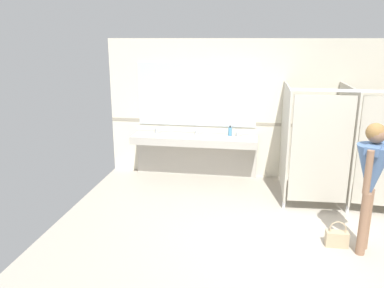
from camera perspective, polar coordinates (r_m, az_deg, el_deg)
name	(u,v)px	position (r m, az deg, el deg)	size (l,w,h in m)	color
ground_plane	(289,243)	(5.47, 14.21, -14.17)	(6.68, 5.45, 0.10)	#B2A899
wall_back	(283,111)	(7.37, 13.42, 4.85)	(6.68, 0.12, 2.61)	beige
wall_back_tile_band	(282,125)	(7.36, 13.33, 2.80)	(6.68, 0.01, 0.06)	#9E937F
vanity_counter	(195,147)	(7.33, 0.42, -0.38)	(2.37, 0.54, 0.94)	#B2ADA3
mirror_panel	(196,95)	(7.32, 0.67, 7.34)	(2.27, 0.02, 1.19)	silver
bathroom_stalls	(379,144)	(6.71, 26.15, -0.01)	(2.95, 1.48, 1.92)	#B2AD9E
person_standing	(371,173)	(5.09, 25.16, -3.89)	(0.53, 0.54, 1.66)	#8C664C
handbag	(337,238)	(5.44, 20.77, -12.96)	(0.28, 0.13, 0.35)	tan
soap_dispenser	(230,131)	(7.26, 5.69, 1.88)	(0.07, 0.07, 0.19)	teal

